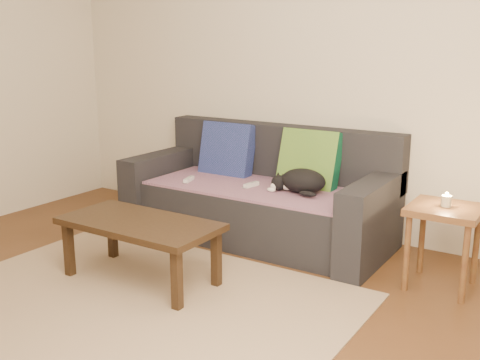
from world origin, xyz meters
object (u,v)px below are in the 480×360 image
object	(u,v)px
sofa	(260,199)
side_table	(444,221)
cat	(301,181)
wii_remote_a	(189,179)
wii_remote_b	(251,185)
coffee_table	(140,228)

from	to	relation	value
sofa	side_table	distance (m)	1.49
side_table	cat	bearing A→B (deg)	172.63
sofa	wii_remote_a	distance (m)	0.59
wii_remote_b	coffee_table	bearing A→B (deg)	179.14
side_table	wii_remote_b	bearing A→B (deg)	176.40
wii_remote_b	side_table	bearing A→B (deg)	-84.51
wii_remote_b	coffee_table	distance (m)	1.08
wii_remote_b	sofa	bearing A→B (deg)	7.07
sofa	coffee_table	distance (m)	1.20
wii_remote_a	coffee_table	bearing A→B (deg)	-176.21
side_table	coffee_table	world-z (taller)	side_table
cat	wii_remote_a	size ratio (longest dim) A/B	3.04
wii_remote_b	wii_remote_a	bearing A→B (deg)	112.82
sofa	cat	world-z (taller)	sofa
cat	side_table	distance (m)	1.08
wii_remote_a	side_table	size ratio (longest dim) A/B	0.28
wii_remote_a	wii_remote_b	world-z (taller)	same
wii_remote_a	coffee_table	world-z (taller)	wii_remote_a
cat	side_table	world-z (taller)	cat
wii_remote_b	coffee_table	size ratio (longest dim) A/B	0.14
wii_remote_a	sofa	bearing A→B (deg)	-79.75
sofa	coffee_table	xyz separation A→B (m)	(-0.19, -1.19, 0.06)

